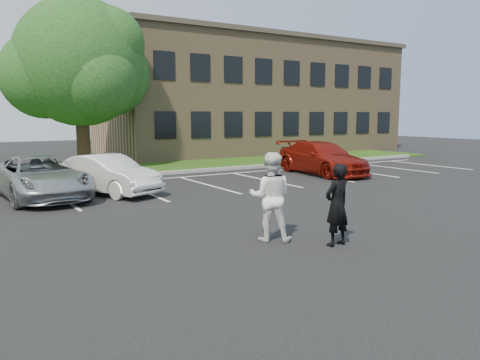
# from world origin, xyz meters

# --- Properties ---
(ground_plane) EXTENTS (90.00, 90.00, 0.00)m
(ground_plane) POSITION_xyz_m (0.00, 0.00, 0.00)
(ground_plane) COLOR black
(ground_plane) RESTS_ON ground
(curb) EXTENTS (40.00, 0.30, 0.15)m
(curb) POSITION_xyz_m (0.00, 12.00, 0.07)
(curb) COLOR gray
(curb) RESTS_ON ground
(grass_strip) EXTENTS (44.00, 8.00, 0.08)m
(grass_strip) POSITION_xyz_m (0.00, 16.00, 0.04)
(grass_strip) COLOR #204C10
(grass_strip) RESTS_ON ground
(stall_lines) EXTENTS (34.00, 5.36, 0.01)m
(stall_lines) POSITION_xyz_m (1.40, 8.95, 0.01)
(stall_lines) COLOR silver
(stall_lines) RESTS_ON ground
(office_building) EXTENTS (22.40, 10.40, 8.30)m
(office_building) POSITION_xyz_m (14.00, 21.99, 4.16)
(office_building) COLOR #8F7753
(office_building) RESTS_ON ground
(tree) EXTENTS (7.80, 7.20, 8.80)m
(tree) POSITION_xyz_m (0.16, 16.96, 5.35)
(tree) COLOR black
(tree) RESTS_ON ground
(man_black_suit) EXTENTS (0.69, 0.49, 1.79)m
(man_black_suit) POSITION_xyz_m (1.07, -1.24, 0.90)
(man_black_suit) COLOR black
(man_black_suit) RESTS_ON ground
(man_white_shirt) EXTENTS (1.23, 1.19, 2.00)m
(man_white_shirt) POSITION_xyz_m (0.08, -0.16, 1.00)
(man_white_shirt) COLOR white
(man_white_shirt) RESTS_ON ground
(car_silver_minivan) EXTENTS (2.90, 5.43, 1.45)m
(car_silver_minivan) POSITION_xyz_m (-3.43, 8.26, 0.73)
(car_silver_minivan) COLOR #A4A6AC
(car_silver_minivan) RESTS_ON ground
(car_white_sedan) EXTENTS (3.05, 4.49, 1.40)m
(car_white_sedan) POSITION_xyz_m (-1.23, 7.99, 0.70)
(car_white_sedan) COLOR silver
(car_white_sedan) RESTS_ON ground
(car_red_compact) EXTENTS (2.49, 5.42, 1.54)m
(car_red_compact) POSITION_xyz_m (9.04, 8.20, 0.77)
(car_red_compact) COLOR maroon
(car_red_compact) RESTS_ON ground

